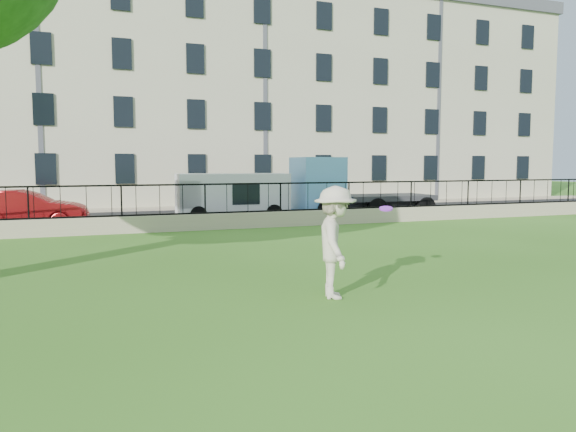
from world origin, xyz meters
name	(u,v)px	position (x,y,z in m)	size (l,w,h in m)	color
ground	(358,304)	(0.00, 0.00, 0.00)	(120.00, 120.00, 0.00)	#316117
retaining_wall	(205,222)	(0.00, 12.00, 0.30)	(50.00, 0.40, 0.60)	tan
iron_railing	(205,199)	(0.00, 12.00, 1.15)	(50.00, 0.05, 1.13)	black
street	(182,218)	(0.00, 16.70, 0.01)	(60.00, 9.00, 0.01)	black
sidewalk	(164,209)	(0.00, 21.90, 0.06)	(60.00, 1.40, 0.12)	tan
building_row	(148,92)	(0.00, 27.57, 6.92)	(56.40, 10.40, 13.80)	beige
man	(335,242)	(-0.16, 0.62, 1.03)	(1.33, 0.77, 2.06)	beige
frisbee	(386,209)	(1.30, 1.28, 1.56)	(0.27, 0.27, 0.03)	#A028E8
red_sedan	(25,210)	(-6.29, 14.40, 0.74)	(1.57, 4.49, 1.48)	maroon
white_van	(233,197)	(2.00, 15.40, 1.02)	(4.84, 1.89, 2.03)	silver
blue_truck	(362,187)	(8.21, 14.91, 1.38)	(6.57, 2.33, 2.76)	#60A2E1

